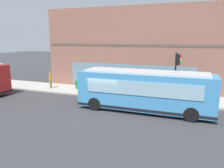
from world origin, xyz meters
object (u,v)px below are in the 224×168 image
Objects in this scene: pedestrian_by_light_pole at (186,89)px; pedestrian_near_hydrant at (151,86)px; newspaper_vending_box at (78,84)px; pedestrian_near_building_entrance at (50,79)px; traffic_light_near_corner at (177,68)px; city_bus_nearside at (144,91)px; fire_hydrant at (111,87)px; pedestrian_walking_along_curb at (173,86)px.

pedestrian_by_light_pole is 0.90× the size of pedestrian_near_hydrant.
newspaper_vending_box is at bearing 86.33° from pedestrian_near_hydrant.
pedestrian_near_building_entrance is 2.02× the size of newspaper_vending_box.
pedestrian_by_light_pole is at bearing -25.88° from traffic_light_near_corner.
pedestrian_near_building_entrance is 1.06× the size of pedestrian_near_hydrant.
pedestrian_near_hydrant is at bearing -87.77° from pedestrian_near_building_entrance.
city_bus_nearside is 3.89m from pedestrian_near_hydrant.
pedestrian_walking_along_curb is at bearing -85.86° from fire_hydrant.
pedestrian_by_light_pole is at bearing -33.98° from city_bus_nearside.
city_bus_nearside is 11.42m from pedestrian_near_building_entrance.
city_bus_nearside is 6.24× the size of pedestrian_walking_along_curb.
city_bus_nearside is at bearing -107.55° from pedestrian_near_building_entrance.
pedestrian_near_hydrant reaches higher than fire_hydrant.
fire_hydrant is at bearing 79.90° from pedestrian_near_hydrant.
newspaper_vending_box is (0.14, 10.93, -0.43)m from pedestrian_by_light_pole.
pedestrian_near_hydrant is 1.91× the size of newspaper_vending_box.
traffic_light_near_corner reaches higher than pedestrian_walking_along_curb.
pedestrian_near_hydrant is at bearing 62.44° from traffic_light_near_corner.
pedestrian_walking_along_curb is 0.94× the size of pedestrian_near_hydrant.
pedestrian_near_building_entrance is at bearing 108.20° from newspaper_vending_box.
city_bus_nearside reaches higher than newspaper_vending_box.
traffic_light_near_corner is 2.64m from pedestrian_by_light_pole.
pedestrian_near_building_entrance is 1.17× the size of pedestrian_by_light_pole.
fire_hydrant is 0.48× the size of pedestrian_by_light_pole.
pedestrian_near_hydrant is at bearing -93.67° from newspaper_vending_box.
pedestrian_near_building_entrance reaches higher than newspaper_vending_box.
pedestrian_walking_along_curb is (0.84, 1.13, 0.03)m from pedestrian_by_light_pole.
pedestrian_walking_along_curb is (5.07, -1.72, -0.48)m from city_bus_nearside.
pedestrian_by_light_pole is at bearing -90.72° from newspaper_vending_box.
fire_hydrant is 3.64m from newspaper_vending_box.
traffic_light_near_corner reaches higher than newspaper_vending_box.
newspaper_vending_box is at bearing 89.28° from pedestrian_by_light_pole.
newspaper_vending_box is (0.92, -2.81, -0.60)m from pedestrian_near_building_entrance.
pedestrian_near_building_entrance is (3.44, 10.89, -0.35)m from city_bus_nearside.
city_bus_nearside is at bearing -177.38° from pedestrian_near_hydrant.
pedestrian_near_hydrant is (1.19, 2.27, -1.90)m from traffic_light_near_corner.
city_bus_nearside is 5.37m from pedestrian_walking_along_curb.
city_bus_nearside is 6.45× the size of pedestrian_by_light_pole.
newspaper_vending_box is at bearing 93.98° from fire_hydrant.
pedestrian_near_hydrant is 7.93m from newspaper_vending_box.
traffic_light_near_corner is at bearing -93.39° from pedestrian_near_building_entrance.
fire_hydrant is 0.43× the size of pedestrian_near_hydrant.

